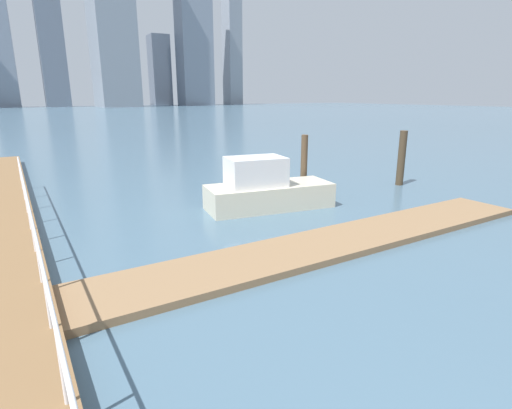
% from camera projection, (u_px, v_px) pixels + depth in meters
% --- Properties ---
extents(ground_plane, '(300.00, 300.00, 0.00)m').
position_uv_depth(ground_plane, '(103.00, 187.00, 18.25)').
color(ground_plane, slate).
extents(floating_dock, '(14.98, 2.00, 0.18)m').
position_uv_depth(floating_dock, '(333.00, 243.00, 11.16)').
color(floating_dock, '#93704C').
rests_on(floating_dock, ground_plane).
extents(boardwalk_railing, '(0.06, 27.17, 1.08)m').
position_uv_depth(boardwalk_railing, '(44.00, 280.00, 6.31)').
color(boardwalk_railing, white).
rests_on(boardwalk_railing, boardwalk).
extents(dock_piling_0, '(0.27, 0.27, 2.52)m').
position_uv_depth(dock_piling_0, '(304.00, 166.00, 16.46)').
color(dock_piling_0, brown).
rests_on(dock_piling_0, ground_plane).
extents(dock_piling_2, '(0.34, 0.34, 2.51)m').
position_uv_depth(dock_piling_2, '(401.00, 158.00, 18.45)').
color(dock_piling_2, '#473826').
rests_on(dock_piling_2, ground_plane).
extents(moored_boat_0, '(4.86, 2.47, 1.93)m').
position_uv_depth(moored_boat_0, '(265.00, 189.00, 14.72)').
color(moored_boat_0, beige).
rests_on(moored_boat_0, ground_plane).
extents(skyline_tower_3, '(8.28, 8.32, 53.95)m').
position_uv_depth(skyline_tower_3, '(49.00, 26.00, 137.44)').
color(skyline_tower_3, slate).
rests_on(skyline_tower_3, ground_plane).
extents(skyline_tower_5, '(7.87, 9.55, 27.44)m').
position_uv_depth(skyline_tower_5, '(160.00, 71.00, 165.01)').
color(skyline_tower_5, slate).
rests_on(skyline_tower_5, ground_plane).
extents(skyline_tower_6, '(12.74, 9.73, 50.73)m').
position_uv_depth(skyline_tower_6, '(194.00, 39.00, 157.78)').
color(skyline_tower_6, gray).
rests_on(skyline_tower_6, ground_plane).
extents(skyline_tower_7, '(7.03, 7.21, 77.61)m').
position_uv_depth(skyline_tower_7, '(232.00, 11.00, 171.72)').
color(skyline_tower_7, '#8C939E').
rests_on(skyline_tower_7, ground_plane).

